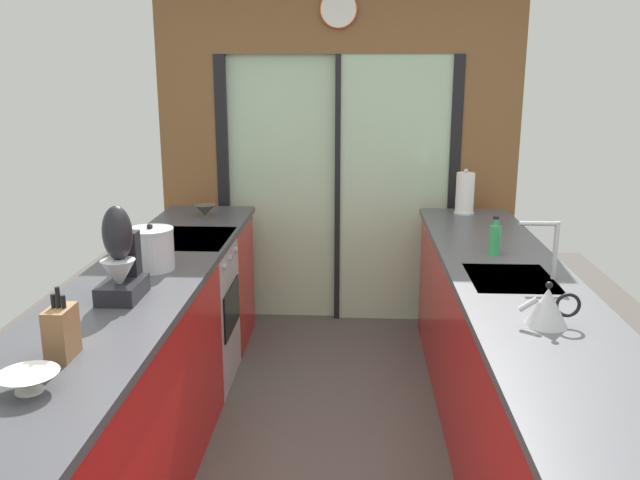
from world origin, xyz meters
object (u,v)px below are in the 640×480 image
at_px(stand_mixer, 121,263).
at_px(soap_bottle_far, 495,239).
at_px(mixing_bowl_far, 205,210).
at_px(mixing_bowl_mid, 29,381).
at_px(kettle, 548,306).
at_px(oven_range, 185,311).
at_px(paper_towel_roll, 465,194).
at_px(knife_block, 61,332).
at_px(stock_pot, 151,249).

relative_size(stand_mixer, soap_bottle_far, 1.99).
xyz_separation_m(mixing_bowl_far, soap_bottle_far, (1.78, -0.87, 0.04)).
bearing_deg(mixing_bowl_mid, kettle, 20.21).
height_order(oven_range, stand_mixer, stand_mixer).
relative_size(kettle, paper_towel_roll, 0.78).
height_order(mixing_bowl_mid, soap_bottle_far, soap_bottle_far).
relative_size(knife_block, soap_bottle_far, 1.23).
bearing_deg(stock_pot, mixing_bowl_mid, -90.00).
bearing_deg(knife_block, mixing_bowl_mid, -90.00).
bearing_deg(kettle, stand_mixer, 172.61).
bearing_deg(oven_range, knife_block, -89.38).
bearing_deg(kettle, mixing_bowl_mid, -159.79).
height_order(stock_pot, kettle, stock_pot).
relative_size(stand_mixer, stock_pot, 1.78).
distance_m(knife_block, kettle, 1.83).
xyz_separation_m(mixing_bowl_mid, paper_towel_roll, (1.78, 2.75, 0.11)).
relative_size(knife_block, kettle, 1.07).
relative_size(oven_range, stock_pot, 3.89).
xyz_separation_m(mixing_bowl_far, paper_towel_roll, (1.78, 0.18, 0.10)).
height_order(stand_mixer, soap_bottle_far, stand_mixer).
bearing_deg(mixing_bowl_mid, knife_block, 90.00).
bearing_deg(stand_mixer, mixing_bowl_far, 90.00).
relative_size(oven_range, soap_bottle_far, 4.35).
relative_size(oven_range, kettle, 3.75).
bearing_deg(kettle, paper_towel_roll, 90.05).
bearing_deg(knife_block, paper_towel_roll, 54.43).
bearing_deg(stock_pot, paper_towel_roll, 38.58).
bearing_deg(mixing_bowl_mid, paper_towel_roll, 57.07).
xyz_separation_m(stand_mixer, stock_pot, (-0.00, 0.44, -0.06)).
relative_size(stand_mixer, paper_towel_roll, 1.33).
distance_m(kettle, paper_towel_roll, 2.09).
xyz_separation_m(knife_block, paper_towel_roll, (1.78, 2.49, 0.05)).
distance_m(mixing_bowl_mid, paper_towel_roll, 3.28).
relative_size(oven_range, mixing_bowl_mid, 4.74).
distance_m(mixing_bowl_far, paper_towel_roll, 1.79).
height_order(oven_range, soap_bottle_far, soap_bottle_far).
distance_m(mixing_bowl_mid, kettle, 1.90).
distance_m(oven_range, mixing_bowl_mid, 2.03).
relative_size(kettle, soap_bottle_far, 1.16).
distance_m(stock_pot, kettle, 1.90).
relative_size(soap_bottle_far, paper_towel_roll, 0.67).
bearing_deg(oven_range, stock_pot, -88.36).
bearing_deg(kettle, soap_bottle_far, 90.10).
xyz_separation_m(stand_mixer, paper_towel_roll, (1.78, 1.86, -0.02)).
relative_size(mixing_bowl_far, paper_towel_roll, 0.46).
relative_size(mixing_bowl_far, knife_block, 0.55).
bearing_deg(stock_pot, knife_block, -90.00).
xyz_separation_m(mixing_bowl_mid, mixing_bowl_far, (0.00, 2.56, 0.01)).
bearing_deg(kettle, mixing_bowl_far, 133.05).
bearing_deg(stand_mixer, mixing_bowl_mid, -90.00).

